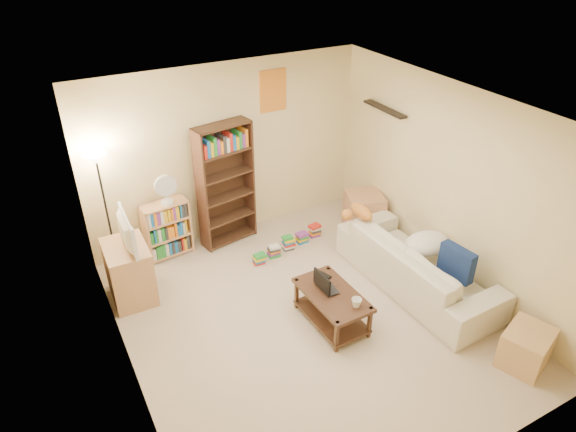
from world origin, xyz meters
The scene contains 19 objects.
room centered at (0.00, 0.01, 1.62)m, with size 4.50×4.54×2.52m.
sofa centered at (1.51, -0.13, 0.33)m, with size 0.95×2.28×0.66m, color beige.
navy_pillow centered at (1.63, -0.61, 0.63)m, with size 0.43×0.13×0.39m, color navy.
cream_blanket centered at (1.67, -0.07, 0.56)m, with size 0.60×0.43×0.26m, color silver.
tabby_cat centered at (1.19, 0.73, 0.75)m, with size 0.52×0.20×0.18m.
coffee_table centered at (0.21, -0.18, 0.27)m, with size 0.55×0.96×0.42m.
laptop centered at (0.26, -0.08, 0.43)m, with size 0.21×0.32×0.02m, color black.
laptop_screen centered at (0.13, -0.08, 0.55)m, with size 0.01×0.31×0.21m, color white.
mug centered at (0.32, -0.49, 0.47)m, with size 0.14×0.14×0.11m, color white.
tv_remote centered at (0.31, 0.14, 0.43)m, with size 0.05×0.17×0.02m, color black.
tv_stand centered at (-1.70, 1.39, 0.37)m, with size 0.49×0.69×0.73m, color tan.
television centered at (-1.70, 1.39, 0.94)m, with size 0.11×0.72×0.41m, color black.
tall_bookshelf centered at (-0.15, 2.00, 0.93)m, with size 0.83×0.40×1.77m.
short_bookshelf centered at (-1.02, 2.05, 0.40)m, with size 0.65×0.32×0.81m.
desk_fan centered at (-0.98, 2.01, 1.04)m, with size 0.29×0.16×0.42m.
floor_lamp centered at (-1.74, 2.05, 1.33)m, with size 0.28×0.28×1.67m.
side_table centered at (1.72, 1.30, 0.29)m, with size 0.51×0.51×0.59m, color tan.
end_cabinet centered at (1.65, -1.69, 0.21)m, with size 0.51×0.43×0.43m, color tan.
book_stacks centered at (0.51, 1.38, 0.09)m, with size 1.18×0.36×0.20m.
Camera 1 is at (-2.39, -3.92, 4.13)m, focal length 32.00 mm.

